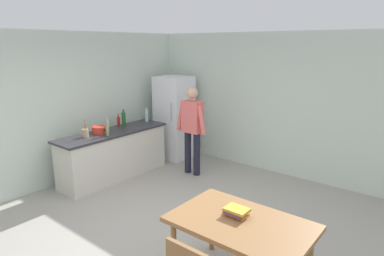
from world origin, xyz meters
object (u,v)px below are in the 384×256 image
(dining_table, at_px, (241,228))
(refrigerator, at_px, (174,118))
(utensil_jar, at_px, (85,133))
(book_stack, at_px, (236,212))
(cooking_pot, at_px, (100,129))
(bottle_wine_green, at_px, (124,119))
(bottle_water_clear, at_px, (147,116))
(bottle_sauce_red, at_px, (119,121))
(bottle_vinegar_tall, at_px, (107,128))
(person, at_px, (192,125))

(dining_table, bearing_deg, refrigerator, 140.71)
(utensil_jar, bearing_deg, book_stack, -8.19)
(dining_table, xyz_separation_m, cooking_pot, (-3.50, 0.89, 0.29))
(refrigerator, height_order, utensil_jar, refrigerator)
(bottle_wine_green, bearing_deg, bottle_water_clear, 87.03)
(utensil_jar, xyz_separation_m, bottle_water_clear, (-0.04, 1.51, 0.05))
(cooking_pot, distance_m, bottle_wine_green, 0.59)
(utensil_jar, bearing_deg, refrigerator, 85.87)
(refrigerator, distance_m, book_stack, 4.14)
(refrigerator, distance_m, bottle_sauce_red, 1.31)
(cooking_pot, height_order, bottle_water_clear, bottle_water_clear)
(bottle_wine_green, bearing_deg, book_stack, -22.29)
(refrigerator, bearing_deg, utensil_jar, -94.13)
(bottle_water_clear, relative_size, book_stack, 1.16)
(refrigerator, xyz_separation_m, bottle_sauce_red, (-0.34, -1.27, 0.10))
(refrigerator, relative_size, bottle_vinegar_tall, 5.62)
(refrigerator, xyz_separation_m, cooking_pot, (-0.20, -1.81, 0.06))
(bottle_water_clear, bearing_deg, refrigerator, 73.43)
(dining_table, xyz_separation_m, book_stack, (-0.10, 0.07, 0.12))
(book_stack, bearing_deg, cooking_pot, 166.45)
(person, height_order, bottle_sauce_red, person)
(utensil_jar, bearing_deg, bottle_sauce_red, 101.64)
(bottle_sauce_red, bearing_deg, utensil_jar, -78.36)
(utensil_jar, relative_size, bottle_water_clear, 1.07)
(utensil_jar, bearing_deg, bottle_vinegar_tall, 52.41)
(dining_table, distance_m, bottle_wine_green, 3.83)
(bottle_wine_green, bearing_deg, utensil_jar, -85.84)
(bottle_vinegar_tall, xyz_separation_m, bottle_sauce_red, (-0.41, 0.58, -0.04))
(cooking_pot, bearing_deg, person, 47.58)
(dining_table, height_order, cooking_pot, cooking_pot)
(dining_table, relative_size, bottle_sauce_red, 5.83)
(refrigerator, bearing_deg, cooking_pot, -96.32)
(bottle_wine_green, bearing_deg, dining_table, -22.65)
(cooking_pot, bearing_deg, bottle_water_clear, 89.54)
(refrigerator, bearing_deg, person, -30.23)
(person, xyz_separation_m, book_stack, (2.25, -2.08, -0.18))
(cooking_pot, distance_m, bottle_sauce_red, 0.56)
(person, bearing_deg, bottle_wine_green, -149.99)
(dining_table, bearing_deg, bottle_sauce_red, 158.49)
(utensil_jar, distance_m, book_stack, 3.39)
(refrigerator, height_order, bottle_wine_green, refrigerator)
(cooking_pot, height_order, utensil_jar, utensil_jar)
(cooking_pot, bearing_deg, book_stack, -13.55)
(refrigerator, xyz_separation_m, book_stack, (3.20, -2.63, -0.11))
(refrigerator, distance_m, bottle_wine_green, 1.26)
(bottle_water_clear, bearing_deg, bottle_sauce_red, -103.15)
(bottle_water_clear, bearing_deg, bottle_vinegar_tall, -77.57)
(refrigerator, xyz_separation_m, dining_table, (3.30, -2.70, -0.23))
(refrigerator, xyz_separation_m, bottle_wine_green, (-0.22, -1.23, 0.15))
(person, distance_m, bottle_wine_green, 1.35)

